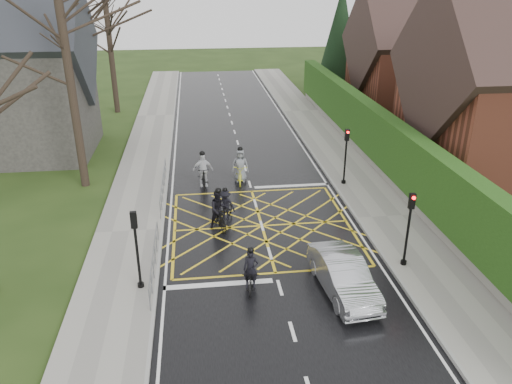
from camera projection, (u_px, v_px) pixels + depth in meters
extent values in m
plane|color=#1E3110|center=(262.00, 226.00, 23.07)|extent=(120.00, 120.00, 0.00)
cube|color=black|center=(262.00, 226.00, 23.07)|extent=(9.00, 80.00, 0.01)
cube|color=gray|center=(387.00, 217.00, 23.72)|extent=(3.00, 80.00, 0.15)
cube|color=gray|center=(129.00, 232.00, 22.37)|extent=(3.00, 80.00, 0.15)
cube|color=slate|center=(379.00, 166.00, 29.26)|extent=(0.50, 38.00, 0.70)
cube|color=#1A3D10|center=(382.00, 137.00, 28.55)|extent=(0.90, 38.00, 2.80)
cube|color=brown|center=(414.00, 79.00, 39.88)|extent=(9.00, 8.00, 6.00)
cube|color=#32221E|center=(419.00, 41.00, 38.72)|extent=(9.80, 8.80, 8.80)
cube|color=brown|center=(457.00, 5.00, 37.98)|extent=(0.70, 0.70, 1.60)
cylinder|color=black|center=(337.00, 89.00, 47.67)|extent=(0.50, 0.50, 1.20)
cone|color=black|center=(340.00, 41.00, 45.90)|extent=(4.60, 4.60, 10.00)
cube|color=#2D2B28|center=(22.00, 100.00, 31.04)|extent=(8.00, 7.00, 7.00)
cube|color=#26282D|center=(11.00, 43.00, 29.68)|extent=(8.80, 7.80, 7.80)
cylinder|color=black|center=(71.00, 85.00, 25.30)|extent=(0.44, 0.44, 11.00)
cylinder|color=black|center=(80.00, 53.00, 32.25)|extent=(0.44, 0.44, 12.00)
cylinder|color=black|center=(111.00, 51.00, 40.00)|extent=(0.44, 0.44, 10.00)
cylinder|color=slate|center=(153.00, 252.00, 18.97)|extent=(0.05, 5.00, 0.05)
cylinder|color=slate|center=(154.00, 262.00, 19.15)|extent=(0.04, 5.00, 0.04)
cylinder|color=slate|center=(150.00, 302.00, 16.90)|extent=(0.04, 0.04, 1.00)
cylinder|color=slate|center=(158.00, 232.00, 21.44)|extent=(0.04, 0.04, 1.00)
cylinder|color=slate|center=(163.00, 178.00, 25.78)|extent=(0.05, 6.00, 0.05)
cylinder|color=slate|center=(163.00, 186.00, 25.96)|extent=(0.04, 6.00, 0.04)
cylinder|color=slate|center=(160.00, 212.00, 23.26)|extent=(0.04, 0.04, 1.00)
cylinder|color=slate|center=(166.00, 167.00, 28.71)|extent=(0.04, 0.04, 1.00)
cylinder|color=black|center=(345.00, 160.00, 26.86)|extent=(0.10, 0.10, 3.00)
cylinder|color=black|center=(343.00, 183.00, 27.40)|extent=(0.24, 0.24, 0.30)
cube|color=black|center=(347.00, 135.00, 26.30)|extent=(0.22, 0.16, 0.62)
sphere|color=#FF0C0C|center=(348.00, 132.00, 26.12)|extent=(0.14, 0.14, 0.14)
cylinder|color=black|center=(407.00, 234.00, 19.23)|extent=(0.10, 0.10, 3.00)
cylinder|color=black|center=(403.00, 264.00, 19.77)|extent=(0.24, 0.24, 0.30)
cube|color=black|center=(412.00, 201.00, 18.67)|extent=(0.22, 0.16, 0.62)
sphere|color=#FF0C0C|center=(414.00, 198.00, 18.48)|extent=(0.14, 0.14, 0.14)
cylinder|color=black|center=(138.00, 255.00, 17.81)|extent=(0.10, 0.10, 3.00)
cylinder|color=black|center=(141.00, 286.00, 18.35)|extent=(0.24, 0.24, 0.30)
cube|color=black|center=(134.00, 220.00, 17.24)|extent=(0.22, 0.16, 0.62)
sphere|color=#FF0C0C|center=(134.00, 214.00, 17.28)|extent=(0.14, 0.14, 0.14)
imported|color=black|center=(251.00, 278.00, 18.34)|extent=(0.85, 1.80, 0.91)
imported|color=black|center=(251.00, 269.00, 18.30)|extent=(0.61, 0.45, 1.54)
sphere|color=black|center=(251.00, 250.00, 17.98)|extent=(0.24, 0.24, 0.24)
imported|color=black|center=(219.00, 216.00, 22.65)|extent=(1.05, 2.04, 1.18)
imported|color=black|center=(219.00, 209.00, 22.62)|extent=(1.03, 0.89, 1.81)
sphere|color=black|center=(218.00, 191.00, 22.24)|extent=(0.28, 0.28, 0.28)
imported|color=black|center=(226.00, 212.00, 23.45)|extent=(1.22, 1.77, 0.88)
imported|color=black|center=(225.00, 205.00, 23.41)|extent=(1.11, 0.90, 1.50)
sphere|color=black|center=(225.00, 190.00, 23.10)|extent=(0.23, 0.23, 0.23)
imported|color=black|center=(203.00, 176.00, 27.08)|extent=(0.69, 2.06, 1.22)
imported|color=silver|center=(203.00, 170.00, 27.04)|extent=(1.12, 0.52, 1.86)
sphere|color=black|center=(202.00, 153.00, 26.66)|extent=(0.29, 0.29, 0.29)
imported|color=gold|center=(241.00, 173.00, 27.73)|extent=(0.95, 2.17, 1.10)
imported|color=slate|center=(240.00, 166.00, 27.67)|extent=(0.97, 0.69, 1.88)
sphere|color=black|center=(240.00, 149.00, 27.28)|extent=(0.29, 0.29, 0.29)
imported|color=#A8A9AF|center=(343.00, 275.00, 18.05)|extent=(1.86, 4.31, 1.38)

